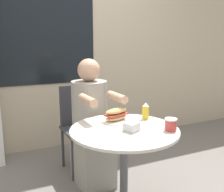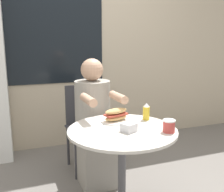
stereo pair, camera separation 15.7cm
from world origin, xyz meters
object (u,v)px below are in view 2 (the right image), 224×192
Objects in this scene: seated_diner at (94,130)px; condiment_bottle at (146,112)px; diner_chair at (84,119)px; drink_cup at (169,126)px; cafe_table at (122,152)px; sandwich_on_plate at (116,116)px.

seated_diner reaches higher than condiment_bottle.
diner_chair is 0.74× the size of seated_diner.
diner_chair is 9.87× the size of drink_cup.
condiment_bottle is at bearing 123.82° from seated_diner.
cafe_table is 0.57m from seated_diner.
diner_chair is at bearing -91.32° from seated_diner.
seated_diner is (-0.04, 0.57, -0.01)m from cafe_table.
sandwich_on_plate is (0.07, -0.39, 0.23)m from seated_diner.
drink_cup is 0.32m from condiment_bottle.
diner_chair is 0.35m from seated_diner.
seated_diner is at bearing 94.46° from cafe_table.
cafe_table is 8.94× the size of drink_cup.
diner_chair is 0.87m from condiment_bottle.
seated_diner is at bearing 99.91° from sandwich_on_plate.
cafe_table is at bearing 148.07° from drink_cup.
seated_diner is 4.89× the size of sandwich_on_plate.
condiment_bottle reaches higher than sandwich_on_plate.
cafe_table is at bearing 92.38° from seated_diner.
cafe_table is 0.39m from condiment_bottle.
sandwich_on_plate reaches higher than drink_cup.
condiment_bottle is at bearing 91.97° from drink_cup.
diner_chair is 6.36× the size of condiment_bottle.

